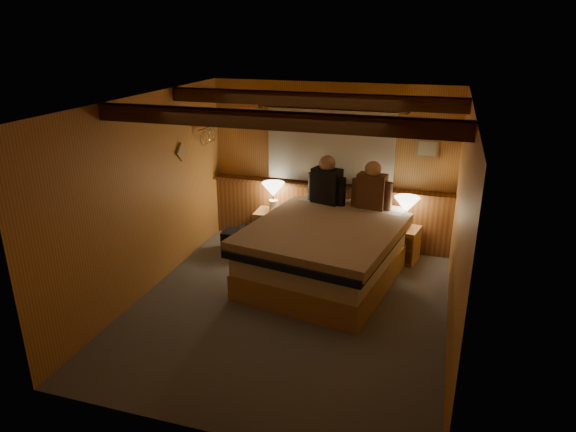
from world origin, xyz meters
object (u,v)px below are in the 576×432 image
at_px(nightstand_left, 271,227).
at_px(nightstand_right, 401,244).
at_px(lamp_left, 273,191).
at_px(lamp_right, 407,207).
at_px(bed, 327,250).
at_px(person_right, 372,189).
at_px(duffel_bag, 241,241).
at_px(person_left, 327,184).

distance_m(nightstand_left, nightstand_right, 1.95).
height_order(lamp_left, lamp_right, lamp_left).
bearing_deg(bed, lamp_left, 148.12).
height_order(bed, lamp_left, lamp_left).
xyz_separation_m(bed, person_right, (0.43, 0.78, 0.64)).
height_order(lamp_left, duffel_bag, lamp_left).
bearing_deg(person_right, person_left, -174.81).
distance_m(nightstand_right, lamp_left, 2.01).
distance_m(lamp_left, person_right, 1.50).
distance_m(bed, person_left, 1.06).
distance_m(lamp_left, lamp_right, 1.95).
bearing_deg(lamp_left, duffel_bag, -126.19).
bearing_deg(nightstand_right, nightstand_left, -169.10).
bearing_deg(lamp_left, nightstand_right, -1.96).
height_order(lamp_right, person_right, person_right).
xyz_separation_m(lamp_right, duffel_bag, (-2.29, -0.39, -0.64)).
bearing_deg(nightstand_right, person_right, -156.98).
height_order(lamp_left, person_right, person_right).
relative_size(bed, lamp_left, 5.72).
bearing_deg(lamp_right, person_left, -177.68).
bearing_deg(duffel_bag, person_right, 6.28).
xyz_separation_m(bed, lamp_right, (0.91, 0.86, 0.41)).
xyz_separation_m(lamp_left, lamp_right, (1.95, -0.08, -0.02)).
relative_size(nightstand_left, nightstand_right, 0.99).
bearing_deg(person_right, nightstand_left, -176.65).
distance_m(nightstand_left, person_left, 1.18).
bearing_deg(nightstand_left, person_left, -8.03).
xyz_separation_m(nightstand_right, duffel_bag, (-2.27, -0.40, -0.08)).
xyz_separation_m(nightstand_right, lamp_left, (-1.92, 0.07, 0.58)).
relative_size(bed, person_right, 3.65).
xyz_separation_m(nightstand_left, lamp_right, (1.98, -0.05, 0.55)).
height_order(nightstand_left, lamp_left, lamp_left).
xyz_separation_m(person_left, person_right, (0.64, -0.03, -0.01)).
bearing_deg(nightstand_left, nightstand_right, -3.02).
height_order(nightstand_left, person_left, person_left).
height_order(nightstand_right, person_left, person_left).
xyz_separation_m(bed, nightstand_left, (-1.07, 0.91, -0.14)).
distance_m(nightstand_left, person_right, 1.70).
bearing_deg(lamp_left, person_left, -8.21).
bearing_deg(person_left, lamp_right, 18.32).
height_order(person_right, duffel_bag, person_right).
distance_m(person_left, duffel_bag, 1.51).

